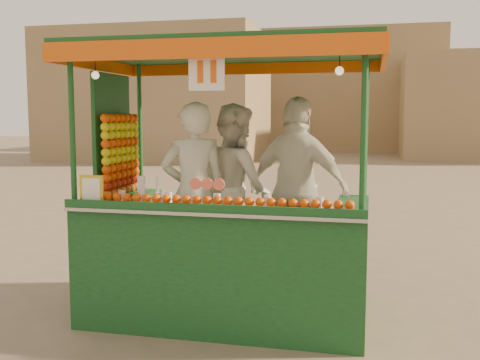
% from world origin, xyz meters
% --- Properties ---
extents(ground, '(90.00, 90.00, 0.00)m').
position_xyz_m(ground, '(0.00, 0.00, 0.00)').
color(ground, brown).
rests_on(ground, ground).
extents(building_left, '(10.00, 6.00, 6.00)m').
position_xyz_m(building_left, '(-9.00, 20.00, 3.00)').
color(building_left, '#947354').
rests_on(building_left, ground).
extents(building_center, '(14.00, 7.00, 7.00)m').
position_xyz_m(building_center, '(-2.00, 30.00, 3.50)').
color(building_center, '#947354').
rests_on(building_center, ground).
extents(juice_cart, '(3.05, 1.97, 2.77)m').
position_xyz_m(juice_cart, '(-0.43, -0.32, 0.89)').
color(juice_cart, '#103B1A').
rests_on(juice_cart, ground).
extents(vendor_left, '(0.81, 0.69, 1.89)m').
position_xyz_m(vendor_left, '(-0.74, -0.24, 1.27)').
color(vendor_left, silver).
rests_on(vendor_left, ground).
extents(vendor_middle, '(1.11, 1.16, 1.88)m').
position_xyz_m(vendor_middle, '(-0.41, 0.24, 1.26)').
color(vendor_middle, silver).
rests_on(vendor_middle, ground).
extents(vendor_right, '(1.23, 0.83, 1.95)m').
position_xyz_m(vendor_right, '(0.30, 0.10, 1.30)').
color(vendor_right, silver).
rests_on(vendor_right, ground).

